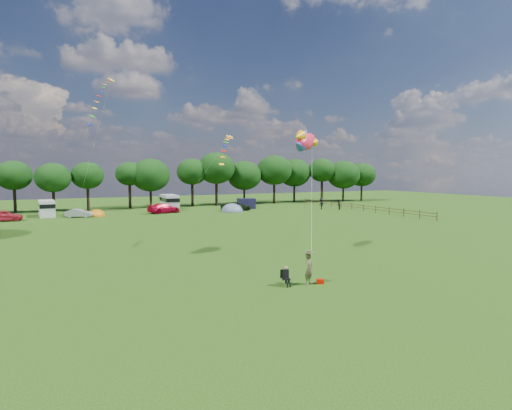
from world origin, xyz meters
name	(u,v)px	position (x,y,z in m)	size (l,w,h in m)	color
ground_plane	(310,276)	(0.00, 0.00, 0.00)	(180.00, 180.00, 0.00)	black
tree_line	(171,173)	(5.30, 54.99, 6.35)	(102.98, 10.98, 10.27)	black
fence	(357,206)	(32.00, 34.50, 0.70)	(0.12, 33.12, 1.20)	#472D19
car_a	(4,216)	(-20.50, 42.79, 0.76)	(1.80, 4.57, 1.52)	red
car_b	(79,213)	(-11.18, 43.72, 0.61)	(1.30, 3.48, 1.23)	#9E9FA6
car_c	(164,208)	(1.42, 44.61, 0.77)	(2.14, 5.10, 1.53)	#B80628
car_d	(236,206)	(13.48, 43.43, 0.71)	(2.37, 5.24, 1.43)	black
campervan_b	(47,208)	(-15.38, 47.08, 1.28)	(2.34, 4.98, 2.39)	silver
campervan_c	(169,202)	(3.53, 49.28, 1.42)	(2.46, 5.45, 2.64)	#B9B9BB
tent_orange	(97,216)	(-8.73, 44.32, 0.02)	(2.55, 2.79, 1.99)	#C86A0C
tent_greyblue	(232,212)	(12.06, 41.88, 0.02)	(3.67, 4.02, 2.73)	slate
awning_navy	(246,204)	(16.59, 46.17, 0.91)	(2.90, 2.36, 1.81)	black
kite_flyer	(309,269)	(-1.24, -1.79, 0.94)	(0.69, 0.45, 1.89)	brown
camp_chair	(286,274)	(-2.65, -1.45, 0.71)	(0.62, 0.65, 1.19)	#99999E
kite_bag	(320,281)	(-0.55, -1.94, 0.14)	(0.40, 0.27, 0.29)	red
fish_kite	(304,141)	(3.69, 6.66, 9.12)	(3.75, 3.17, 2.10)	#F31F41
streamer_kite_a	(103,93)	(-9.57, 25.05, 14.90)	(3.41, 5.64, 5.79)	yellow
streamer_kite_c	(227,144)	(-1.07, 11.58, 9.06)	(3.11, 4.79, 2.77)	yellow
walker_a	(338,205)	(30.02, 37.13, 0.84)	(0.82, 0.51, 1.69)	black
walker_b	(321,204)	(27.93, 39.33, 0.96)	(1.24, 0.58, 1.92)	black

